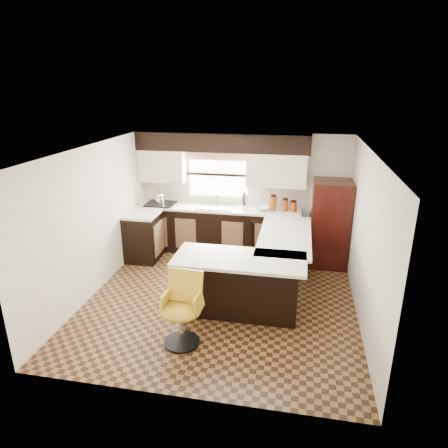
% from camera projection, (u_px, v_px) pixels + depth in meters
% --- Properties ---
extents(floor, '(4.40, 4.40, 0.00)m').
position_uv_depth(floor, '(221.00, 298.00, 6.47)').
color(floor, '#49301A').
rests_on(floor, ground).
extents(ceiling, '(4.40, 4.40, 0.00)m').
position_uv_depth(ceiling, '(221.00, 150.00, 5.67)').
color(ceiling, silver).
rests_on(ceiling, wall_back).
extents(wall_back, '(4.40, 0.00, 4.40)m').
position_uv_depth(wall_back, '(243.00, 192.00, 8.11)').
color(wall_back, beige).
rests_on(wall_back, floor).
extents(wall_front, '(4.40, 0.00, 4.40)m').
position_uv_depth(wall_front, '(179.00, 303.00, 4.04)').
color(wall_front, beige).
rests_on(wall_front, floor).
extents(wall_left, '(0.00, 4.40, 4.40)m').
position_uv_depth(wall_left, '(94.00, 220.00, 6.45)').
color(wall_left, beige).
rests_on(wall_left, floor).
extents(wall_right, '(0.00, 4.40, 4.40)m').
position_uv_depth(wall_right, '(365.00, 239.00, 5.70)').
color(wall_right, beige).
rests_on(wall_right, floor).
extents(base_cab_back, '(3.30, 0.60, 0.90)m').
position_uv_depth(base_cab_back, '(218.00, 230.00, 8.16)').
color(base_cab_back, black).
rests_on(base_cab_back, floor).
extents(base_cab_left, '(0.60, 0.70, 0.90)m').
position_uv_depth(base_cab_left, '(144.00, 237.00, 7.80)').
color(base_cab_left, black).
rests_on(base_cab_left, floor).
extents(counter_back, '(3.30, 0.60, 0.04)m').
position_uv_depth(counter_back, '(218.00, 208.00, 8.00)').
color(counter_back, silver).
rests_on(counter_back, base_cab_back).
extents(counter_left, '(0.60, 0.70, 0.04)m').
position_uv_depth(counter_left, '(142.00, 214.00, 7.64)').
color(counter_left, silver).
rests_on(counter_left, base_cab_left).
extents(soffit, '(3.40, 0.35, 0.36)m').
position_uv_depth(soffit, '(221.00, 142.00, 7.68)').
color(soffit, black).
rests_on(soffit, wall_back).
extents(upper_cab_left, '(0.94, 0.35, 0.64)m').
position_uv_depth(upper_cab_left, '(162.00, 166.00, 8.06)').
color(upper_cab_left, beige).
rests_on(upper_cab_left, wall_back).
extents(upper_cab_right, '(1.14, 0.35, 0.64)m').
position_uv_depth(upper_cab_right, '(277.00, 170.00, 7.65)').
color(upper_cab_right, beige).
rests_on(upper_cab_right, wall_back).
extents(window_pane, '(1.20, 0.02, 0.90)m').
position_uv_depth(window_pane, '(218.00, 175.00, 8.06)').
color(window_pane, white).
rests_on(window_pane, wall_back).
extents(valance, '(1.30, 0.06, 0.18)m').
position_uv_depth(valance, '(218.00, 156.00, 7.90)').
color(valance, '#D19B93').
rests_on(valance, wall_back).
extents(sink, '(0.75, 0.45, 0.03)m').
position_uv_depth(sink, '(215.00, 207.00, 7.98)').
color(sink, '#B2B2B7').
rests_on(sink, counter_back).
extents(dishwasher, '(0.58, 0.03, 0.78)m').
position_uv_depth(dishwasher, '(266.00, 240.00, 7.73)').
color(dishwasher, black).
rests_on(dishwasher, floor).
extents(cooktop, '(0.58, 0.50, 0.02)m').
position_uv_depth(cooktop, '(161.00, 204.00, 8.19)').
color(cooktop, black).
rests_on(cooktop, counter_back).
extents(peninsula_long, '(0.60, 1.95, 0.90)m').
position_uv_depth(peninsula_long, '(281.00, 261.00, 6.74)').
color(peninsula_long, black).
rests_on(peninsula_long, floor).
extents(peninsula_return, '(1.65, 0.60, 0.90)m').
position_uv_depth(peninsula_return, '(241.00, 286.00, 5.93)').
color(peninsula_return, black).
rests_on(peninsula_return, floor).
extents(counter_pen_long, '(0.84, 1.95, 0.04)m').
position_uv_depth(counter_pen_long, '(285.00, 236.00, 6.57)').
color(counter_pen_long, silver).
rests_on(counter_pen_long, peninsula_long).
extents(counter_pen_return, '(1.89, 0.84, 0.04)m').
position_uv_depth(counter_pen_return, '(240.00, 259.00, 5.69)').
color(counter_pen_return, silver).
rests_on(counter_pen_return, peninsula_return).
extents(refrigerator, '(0.70, 0.67, 1.64)m').
position_uv_depth(refrigerator, '(330.00, 224.00, 7.45)').
color(refrigerator, black).
rests_on(refrigerator, floor).
extents(bar_chair, '(0.55, 0.55, 0.99)m').
position_uv_depth(bar_chair, '(181.00, 311.00, 5.19)').
color(bar_chair, gold).
rests_on(bar_chair, floor).
extents(kettle, '(0.19, 0.19, 0.26)m').
position_uv_depth(kettle, '(160.00, 197.00, 8.14)').
color(kettle, silver).
rests_on(kettle, cooktop).
extents(percolator, '(0.13, 0.13, 0.30)m').
position_uv_depth(percolator, '(244.00, 202.00, 7.85)').
color(percolator, silver).
rests_on(percolator, counter_back).
extents(mixing_bowl, '(0.34, 0.34, 0.07)m').
position_uv_depth(mixing_bowl, '(262.00, 208.00, 7.83)').
color(mixing_bowl, white).
rests_on(mixing_bowl, counter_back).
extents(canister_large, '(0.13, 0.13, 0.28)m').
position_uv_depth(canister_large, '(273.00, 203.00, 7.77)').
color(canister_large, '#86370E').
rests_on(canister_large, counter_back).
extents(canister_med, '(0.13, 0.13, 0.22)m').
position_uv_depth(canister_med, '(285.00, 205.00, 7.74)').
color(canister_med, '#86370E').
rests_on(canister_med, counter_back).
extents(canister_small, '(0.14, 0.14, 0.19)m').
position_uv_depth(canister_small, '(293.00, 207.00, 7.72)').
color(canister_small, '#86370E').
rests_on(canister_small, counter_back).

